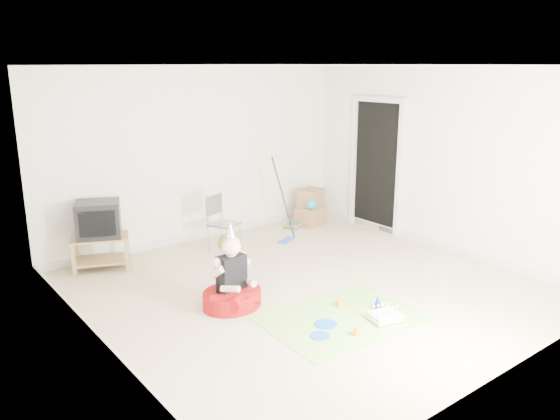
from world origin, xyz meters
TOP-DOWN VIEW (x-y plane):
  - ground at (0.00, 0.00)m, footprint 5.00×5.00m
  - doorway_recess at (2.48, 1.20)m, footprint 0.02×0.90m
  - tv_stand at (-1.72, 2.14)m, footprint 0.83×0.69m
  - crt_tv at (-1.72, 2.14)m, footprint 0.68×0.63m
  - folding_chair at (-0.07, 1.75)m, footprint 0.49×0.48m
  - cardboard_boxes at (1.82, 2.03)m, footprint 0.56×0.50m
  - floor_mop at (0.92, 1.55)m, footprint 0.33×0.40m
  - book_pile at (1.42, 2.04)m, footprint 0.25×0.27m
  - seated_woman at (-1.01, 0.09)m, footprint 0.73×0.73m
  - party_mat at (-0.25, -0.88)m, footprint 1.70×1.28m
  - birthday_cake at (0.06, -1.19)m, footprint 0.36×0.32m
  - blue_plate_near at (-0.49, -0.88)m, footprint 0.29×0.29m
  - blue_plate_far at (-0.71, -1.03)m, footprint 0.24×0.24m
  - orange_cup_near at (-0.07, -0.65)m, footprint 0.09×0.09m
  - orange_cup_far at (-0.40, -1.24)m, footprint 0.09×0.09m
  - blue_party_hat at (0.21, -0.95)m, footprint 0.12×0.12m

SIDE VIEW (x-z plane):
  - ground at x=0.00m, z-range 0.00..0.00m
  - party_mat at x=-0.25m, z-range 0.00..0.01m
  - blue_plate_far at x=-0.71m, z-range 0.01..0.02m
  - blue_plate_near at x=-0.49m, z-range 0.01..0.02m
  - birthday_cake at x=0.06m, z-range -0.03..0.12m
  - orange_cup_near at x=-0.07m, z-range 0.01..0.09m
  - orange_cup_far at x=-0.40m, z-range 0.01..0.09m
  - book_pile at x=1.42m, z-range 0.00..0.10m
  - blue_party_hat at x=0.21m, z-range 0.01..0.16m
  - seated_woman at x=-1.01m, z-range -0.28..0.70m
  - floor_mop at x=0.92m, z-range -0.37..0.89m
  - tv_stand at x=-1.72m, z-range 0.04..0.49m
  - cardboard_boxes at x=1.82m, z-range -0.01..0.59m
  - folding_chair at x=-0.07m, z-range -0.01..0.83m
  - crt_tv at x=-1.72m, z-range 0.44..0.91m
  - doorway_recess at x=2.48m, z-range 0.00..2.05m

